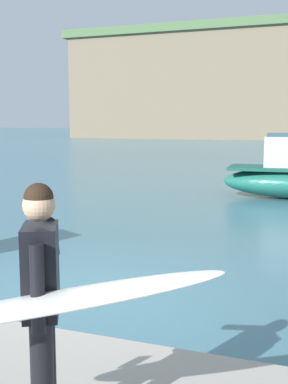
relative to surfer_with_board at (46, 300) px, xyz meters
The scene contains 3 objects.
ground_plane 4.11m from the surfer_with_board, 114.87° to the left, with size 400.00×400.00×0.00m, color #42707F.
breakwater_jetty 5.56m from the surfer_with_board, 117.76° to the left, with size 32.85×7.03×2.33m.
surfer_with_board is the anchor object (origin of this frame).
Camera 1 is at (3.30, -6.15, 2.39)m, focal length 46.53 mm.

